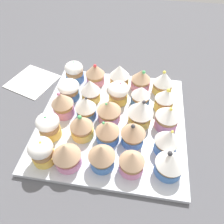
{
  "coord_description": "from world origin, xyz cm",
  "views": [
    {
      "loc": [
        -6.29,
        39.09,
        47.81
      ],
      "look_at": [
        0.0,
        0.0,
        4.2
      ],
      "focal_mm": 35.26,
      "sensor_mm": 36.0,
      "label": 1
    }
  ],
  "objects_px": {
    "cupcake_15": "(167,140)",
    "cupcake_17": "(106,131)",
    "cupcake_16": "(133,133)",
    "cupcake_11": "(140,112)",
    "cupcake_19": "(49,126)",
    "cupcake_4": "(74,72)",
    "cupcake_5": "(165,99)",
    "napkin": "(32,81)",
    "cupcake_12": "(109,111)",
    "cupcake_18": "(81,126)",
    "cupcake_24": "(42,151)",
    "cupcake_2": "(121,75)",
    "cupcake_9": "(69,89)",
    "cupcake_21": "(132,161)",
    "cupcake_3": "(95,74)",
    "cupcake_6": "(141,96)",
    "cupcake_13": "(86,107)",
    "cupcake_23": "(66,154)",
    "cupcake_0": "(163,82)",
    "cupcake_7": "(118,92)",
    "cupcake_20": "(170,163)",
    "cupcake_8": "(91,90)",
    "cupcake_1": "(141,79)",
    "cupcake_10": "(168,118)",
    "cupcake_14": "(62,104)",
    "baking_tray": "(112,121)",
    "cupcake_22": "(103,156)"
  },
  "relations": [
    {
      "from": "cupcake_2",
      "to": "cupcake_18",
      "type": "relative_size",
      "value": 1.02
    },
    {
      "from": "cupcake_21",
      "to": "cupcake_17",
      "type": "bearing_deg",
      "value": -46.06
    },
    {
      "from": "cupcake_12",
      "to": "cupcake_13",
      "type": "height_order",
      "value": "cupcake_13"
    },
    {
      "from": "cupcake_16",
      "to": "cupcake_17",
      "type": "height_order",
      "value": "cupcake_16"
    },
    {
      "from": "cupcake_0",
      "to": "cupcake_23",
      "type": "bearing_deg",
      "value": 53.47
    },
    {
      "from": "cupcake_19",
      "to": "cupcake_20",
      "type": "relative_size",
      "value": 1.02
    },
    {
      "from": "baking_tray",
      "to": "napkin",
      "type": "height_order",
      "value": "baking_tray"
    },
    {
      "from": "cupcake_12",
      "to": "cupcake_18",
      "type": "bearing_deg",
      "value": 45.82
    },
    {
      "from": "cupcake_2",
      "to": "cupcake_9",
      "type": "relative_size",
      "value": 1.19
    },
    {
      "from": "cupcake_2",
      "to": "cupcake_15",
      "type": "xyz_separation_m",
      "value": [
        -0.14,
        0.22,
        -0.0
      ]
    },
    {
      "from": "napkin",
      "to": "cupcake_11",
      "type": "bearing_deg",
      "value": 160.48
    },
    {
      "from": "cupcake_6",
      "to": "cupcake_8",
      "type": "bearing_deg",
      "value": 2.46
    },
    {
      "from": "cupcake_16",
      "to": "cupcake_7",
      "type": "bearing_deg",
      "value": -68.25
    },
    {
      "from": "cupcake_9",
      "to": "cupcake_15",
      "type": "bearing_deg",
      "value": 153.04
    },
    {
      "from": "cupcake_0",
      "to": "cupcake_13",
      "type": "relative_size",
      "value": 1.04
    },
    {
      "from": "cupcake_3",
      "to": "cupcake_9",
      "type": "xyz_separation_m",
      "value": [
        0.06,
        0.08,
        -0.01
      ]
    },
    {
      "from": "cupcake_12",
      "to": "cupcake_22",
      "type": "relative_size",
      "value": 0.93
    },
    {
      "from": "cupcake_4",
      "to": "cupcake_12",
      "type": "distance_m",
      "value": 0.21
    },
    {
      "from": "cupcake_24",
      "to": "cupcake_16",
      "type": "bearing_deg",
      "value": -157.25
    },
    {
      "from": "cupcake_11",
      "to": "cupcake_24",
      "type": "height_order",
      "value": "cupcake_11"
    },
    {
      "from": "cupcake_12",
      "to": "cupcake_20",
      "type": "height_order",
      "value": "cupcake_20"
    },
    {
      "from": "cupcake_2",
      "to": "cupcake_9",
      "type": "distance_m",
      "value": 0.16
    },
    {
      "from": "cupcake_17",
      "to": "cupcake_18",
      "type": "relative_size",
      "value": 0.94
    },
    {
      "from": "cupcake_19",
      "to": "cupcake_21",
      "type": "height_order",
      "value": "cupcake_19"
    },
    {
      "from": "cupcake_17",
      "to": "cupcake_19",
      "type": "bearing_deg",
      "value": 3.66
    },
    {
      "from": "cupcake_6",
      "to": "cupcake_23",
      "type": "height_order",
      "value": "cupcake_23"
    },
    {
      "from": "cupcake_22",
      "to": "napkin",
      "type": "height_order",
      "value": "cupcake_22"
    },
    {
      "from": "cupcake_1",
      "to": "cupcake_10",
      "type": "distance_m",
      "value": 0.17
    },
    {
      "from": "cupcake_3",
      "to": "cupcake_9",
      "type": "height_order",
      "value": "cupcake_3"
    },
    {
      "from": "cupcake_11",
      "to": "napkin",
      "type": "distance_m",
      "value": 0.39
    },
    {
      "from": "cupcake_4",
      "to": "cupcake_5",
      "type": "bearing_deg",
      "value": 163.52
    },
    {
      "from": "cupcake_13",
      "to": "cupcake_17",
      "type": "xyz_separation_m",
      "value": [
        -0.07,
        0.07,
        -0.0
      ]
    },
    {
      "from": "cupcake_4",
      "to": "cupcake_14",
      "type": "distance_m",
      "value": 0.15
    },
    {
      "from": "cupcake_15",
      "to": "cupcake_17",
      "type": "bearing_deg",
      "value": -3.25
    },
    {
      "from": "cupcake_11",
      "to": "cupcake_16",
      "type": "distance_m",
      "value": 0.07
    },
    {
      "from": "cupcake_14",
      "to": "napkin",
      "type": "bearing_deg",
      "value": -40.64
    },
    {
      "from": "cupcake_3",
      "to": "cupcake_18",
      "type": "xyz_separation_m",
      "value": [
        -0.01,
        0.21,
        -0.0
      ]
    },
    {
      "from": "cupcake_20",
      "to": "cupcake_17",
      "type": "bearing_deg",
      "value": -23.25
    },
    {
      "from": "cupcake_6",
      "to": "napkin",
      "type": "distance_m",
      "value": 0.37
    },
    {
      "from": "cupcake_11",
      "to": "cupcake_2",
      "type": "bearing_deg",
      "value": -63.74
    },
    {
      "from": "cupcake_10",
      "to": "cupcake_11",
      "type": "relative_size",
      "value": 0.89
    },
    {
      "from": "cupcake_22",
      "to": "cupcake_17",
      "type": "bearing_deg",
      "value": -85.43
    },
    {
      "from": "cupcake_6",
      "to": "cupcake_19",
      "type": "distance_m",
      "value": 0.27
    },
    {
      "from": "cupcake_20",
      "to": "cupcake_6",
      "type": "bearing_deg",
      "value": -69.34
    },
    {
      "from": "cupcake_6",
      "to": "cupcake_13",
      "type": "relative_size",
      "value": 0.87
    },
    {
      "from": "baking_tray",
      "to": "cupcake_13",
      "type": "relative_size",
      "value": 5.39
    },
    {
      "from": "cupcake_12",
      "to": "cupcake_19",
      "type": "xyz_separation_m",
      "value": [
        0.14,
        0.07,
        0.0
      ]
    },
    {
      "from": "cupcake_16",
      "to": "cupcake_21",
      "type": "xyz_separation_m",
      "value": [
        -0.0,
        0.08,
        -0.0
      ]
    },
    {
      "from": "cupcake_16",
      "to": "cupcake_11",
      "type": "bearing_deg",
      "value": -100.31
    },
    {
      "from": "cupcake_15",
      "to": "cupcake_19",
      "type": "relative_size",
      "value": 1.06
    }
  ]
}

